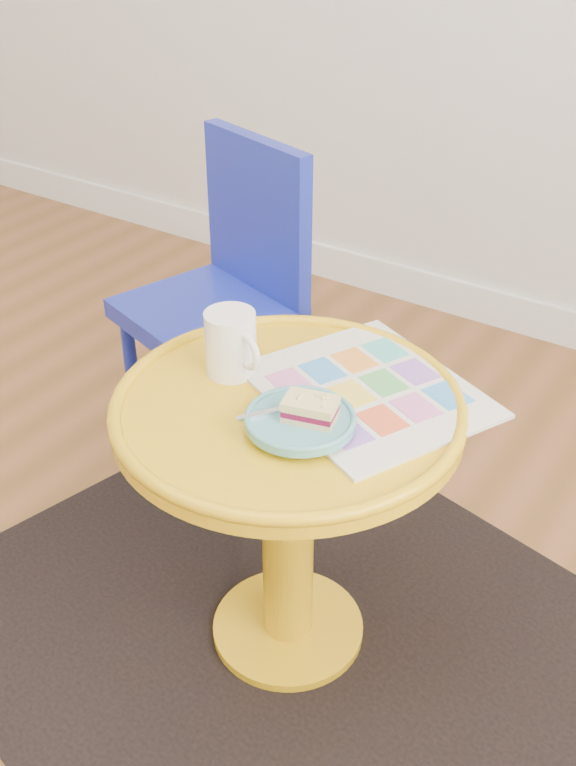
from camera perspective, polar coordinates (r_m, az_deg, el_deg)
The scene contains 8 objects.
rug at distance 1.77m, azimuth 0.00°, elevation -16.24°, with size 1.30×1.10×0.01m, color black.
side_table at distance 1.49m, azimuth 0.00°, elevation -6.32°, with size 0.58×0.58×0.55m.
chair at distance 2.01m, azimuth -4.10°, elevation 6.48°, with size 0.43×0.43×0.78m.
newspaper at distance 1.43m, azimuth 5.34°, elevation -0.49°, with size 0.37×0.31×0.01m, color silver.
mug at distance 1.45m, azimuth -3.80°, elevation 2.76°, with size 0.12×0.09×0.11m.
plate at distance 1.33m, azimuth 0.82°, elevation -2.56°, with size 0.17×0.17×0.02m.
cake_slice at distance 1.31m, azimuth 1.50°, elevation -1.76°, with size 0.09×0.07×0.04m.
fork at distance 1.34m, azimuth -0.33°, elevation -1.73°, with size 0.09×0.13×0.00m.
Camera 1 is at (1.32, -0.39, 1.34)m, focal length 40.00 mm.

